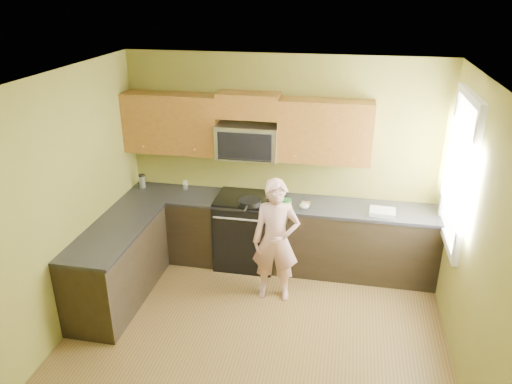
% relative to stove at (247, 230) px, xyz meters
% --- Properties ---
extents(floor, '(4.00, 4.00, 0.00)m').
position_rel_stove_xyz_m(floor, '(0.40, -1.68, -0.47)').
color(floor, brown).
rests_on(floor, ground).
extents(ceiling, '(4.00, 4.00, 0.00)m').
position_rel_stove_xyz_m(ceiling, '(0.40, -1.68, 2.23)').
color(ceiling, white).
rests_on(ceiling, ground).
extents(wall_back, '(4.00, 0.00, 4.00)m').
position_rel_stove_xyz_m(wall_back, '(0.40, 0.32, 0.88)').
color(wall_back, olive).
rests_on(wall_back, ground).
extents(wall_left, '(0.00, 4.00, 4.00)m').
position_rel_stove_xyz_m(wall_left, '(-1.60, -1.68, 0.88)').
color(wall_left, olive).
rests_on(wall_left, ground).
extents(wall_right, '(0.00, 4.00, 4.00)m').
position_rel_stove_xyz_m(wall_right, '(2.40, -1.68, 0.88)').
color(wall_right, olive).
rests_on(wall_right, ground).
extents(cabinet_back_run, '(4.00, 0.60, 0.88)m').
position_rel_stove_xyz_m(cabinet_back_run, '(0.40, 0.02, -0.03)').
color(cabinet_back_run, black).
rests_on(cabinet_back_run, floor).
extents(cabinet_left_run, '(0.60, 1.60, 0.88)m').
position_rel_stove_xyz_m(cabinet_left_run, '(-1.30, -1.08, -0.03)').
color(cabinet_left_run, black).
rests_on(cabinet_left_run, floor).
extents(countertop_back, '(4.00, 0.62, 0.04)m').
position_rel_stove_xyz_m(countertop_back, '(0.40, 0.01, 0.43)').
color(countertop_back, black).
rests_on(countertop_back, cabinet_back_run).
extents(countertop_left, '(0.62, 1.60, 0.04)m').
position_rel_stove_xyz_m(countertop_left, '(-1.29, -1.08, 0.43)').
color(countertop_left, black).
rests_on(countertop_left, cabinet_left_run).
extents(stove, '(0.76, 0.65, 0.95)m').
position_rel_stove_xyz_m(stove, '(0.00, 0.00, 0.00)').
color(stove, black).
rests_on(stove, floor).
extents(microwave, '(0.76, 0.40, 0.42)m').
position_rel_stove_xyz_m(microwave, '(0.00, 0.12, 0.97)').
color(microwave, silver).
rests_on(microwave, wall_back).
extents(upper_cab_left, '(1.22, 0.33, 0.75)m').
position_rel_stove_xyz_m(upper_cab_left, '(-0.99, 0.16, 0.97)').
color(upper_cab_left, brown).
rests_on(upper_cab_left, wall_back).
extents(upper_cab_right, '(1.12, 0.33, 0.75)m').
position_rel_stove_xyz_m(upper_cab_right, '(0.94, 0.16, 0.97)').
color(upper_cab_right, brown).
rests_on(upper_cab_right, wall_back).
extents(upper_cab_over_mw, '(0.76, 0.33, 0.30)m').
position_rel_stove_xyz_m(upper_cab_over_mw, '(0.00, 0.16, 1.62)').
color(upper_cab_over_mw, brown).
rests_on(upper_cab_over_mw, wall_back).
extents(window, '(0.06, 1.06, 1.66)m').
position_rel_stove_xyz_m(window, '(2.38, -0.48, 1.17)').
color(window, white).
rests_on(window, wall_right).
extents(woman, '(0.56, 0.39, 1.49)m').
position_rel_stove_xyz_m(woman, '(0.49, -0.68, 0.27)').
color(woman, '#E07B70').
rests_on(woman, floor).
extents(frying_pan, '(0.30, 0.50, 0.06)m').
position_rel_stove_xyz_m(frying_pan, '(0.09, -0.20, 0.47)').
color(frying_pan, black).
rests_on(frying_pan, stove).
extents(butter_tub, '(0.15, 0.15, 0.09)m').
position_rel_stove_xyz_m(butter_tub, '(0.52, -0.06, 0.45)').
color(butter_tub, '#DFEC3E').
rests_on(butter_tub, countertop_back).
extents(toast_slice, '(0.12, 0.12, 0.01)m').
position_rel_stove_xyz_m(toast_slice, '(0.76, 0.01, 0.45)').
color(toast_slice, '#B27F47').
rests_on(toast_slice, countertop_back).
extents(napkin_a, '(0.13, 0.14, 0.06)m').
position_rel_stove_xyz_m(napkin_a, '(0.10, -0.17, 0.48)').
color(napkin_a, silver).
rests_on(napkin_a, countertop_back).
extents(napkin_b, '(0.13, 0.14, 0.07)m').
position_rel_stove_xyz_m(napkin_b, '(0.75, -0.12, 0.48)').
color(napkin_b, silver).
rests_on(napkin_b, countertop_back).
extents(dish_towel, '(0.32, 0.26, 0.05)m').
position_rel_stove_xyz_m(dish_towel, '(1.68, -0.10, 0.47)').
color(dish_towel, white).
rests_on(dish_towel, countertop_back).
extents(travel_mug, '(0.10, 0.10, 0.18)m').
position_rel_stove_xyz_m(travel_mug, '(-1.46, 0.12, 0.45)').
color(travel_mug, silver).
rests_on(travel_mug, countertop_back).
extents(glass_a, '(0.09, 0.09, 0.12)m').
position_rel_stove_xyz_m(glass_a, '(-0.87, 0.17, 0.51)').
color(glass_a, silver).
rests_on(glass_a, countertop_back).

